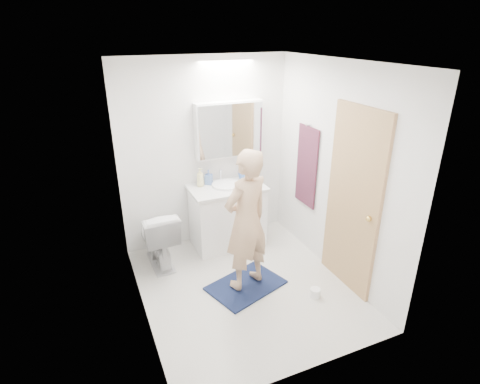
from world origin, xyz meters
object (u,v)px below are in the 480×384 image
soap_bottle_b (209,177)px  toilet_paper_roll (315,293)px  person (246,221)px  toothbrush_cup (242,176)px  medicine_cabinet (229,129)px  vanity_cabinet (227,217)px  toilet (158,237)px  soap_bottle_a (200,177)px

soap_bottle_b → toilet_paper_roll: size_ratio=1.73×
person → toothbrush_cup: 1.21m
person → toilet_paper_roll: bearing=124.4°
soap_bottle_b → toothbrush_cup: soap_bottle_b is taller
medicine_cabinet → soap_bottle_b: medicine_cabinet is taller
vanity_cabinet → soap_bottle_b: bearing=135.0°
vanity_cabinet → soap_bottle_b: 0.58m
toilet → soap_bottle_b: 0.99m
medicine_cabinet → toilet: medicine_cabinet is taller
person → toilet_paper_roll: (0.61, -0.46, -0.78)m
person → toilet_paper_roll: person is taller
toilet → toilet_paper_roll: bearing=135.1°
vanity_cabinet → medicine_cabinet: size_ratio=1.02×
toilet_paper_roll → medicine_cabinet: bearing=101.3°
medicine_cabinet → soap_bottle_b: bearing=-174.3°
soap_bottle_b → toothbrush_cup: 0.46m
toilet → toilet_paper_roll: size_ratio=6.72×
person → toothbrush_cup: size_ratio=16.35×
toilet → soap_bottle_a: bearing=-159.2°
vanity_cabinet → person: bearing=-99.6°
medicine_cabinet → soap_bottle_a: medicine_cabinet is taller
toilet → soap_bottle_b: size_ratio=3.87×
soap_bottle_a → toothbrush_cup: 0.58m
vanity_cabinet → toilet: (-0.95, -0.11, -0.02)m
toothbrush_cup → toilet_paper_roll: 1.79m
person → toothbrush_cup: (0.44, 1.12, 0.04)m
soap_bottle_b → toothbrush_cup: size_ratio=2.00×
toilet → toilet_paper_roll: toilet is taller
toilet → person: 1.24m
soap_bottle_a → toilet: bearing=-157.6°
medicine_cabinet → soap_bottle_a: size_ratio=3.68×
medicine_cabinet → toilet_paper_roll: bearing=-78.7°
medicine_cabinet → toilet_paper_roll: (0.33, -1.64, -1.45)m
soap_bottle_a → toothbrush_cup: size_ratio=2.51×
medicine_cabinet → person: (-0.29, -1.17, -0.67)m
medicine_cabinet → toilet: bearing=-163.1°
toilet → toilet_paper_roll: (1.39, -1.31, -0.32)m
toilet → person: size_ratio=0.47×
soap_bottle_b → person: bearing=-89.2°
vanity_cabinet → toothbrush_cup: 0.57m
person → toilet_paper_roll: 1.09m
vanity_cabinet → person: person is taller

